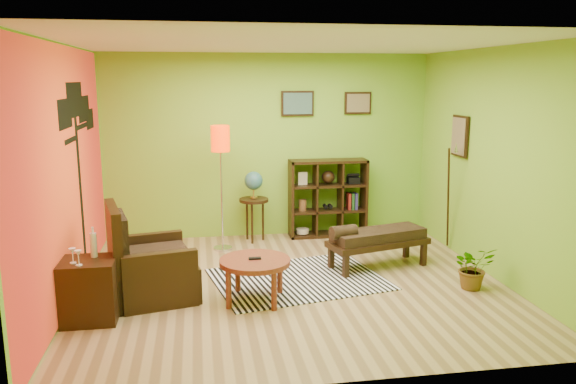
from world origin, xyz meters
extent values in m
plane|color=tan|center=(0.00, 0.00, 0.00)|extent=(5.00, 5.00, 0.00)
cube|color=#7DBB2E|center=(0.00, 2.25, 1.40)|extent=(5.00, 0.04, 2.80)
cube|color=#7DBB2E|center=(0.00, -2.25, 1.40)|extent=(5.00, 0.04, 2.80)
cube|color=#7DBB2E|center=(-2.50, 0.00, 1.40)|extent=(0.04, 4.50, 2.80)
cube|color=#7DBB2E|center=(2.50, 0.00, 1.40)|extent=(0.04, 4.50, 2.80)
cube|color=white|center=(0.00, 0.00, 2.80)|extent=(5.00, 4.50, 0.04)
cube|color=#EC4719|center=(-2.48, 0.00, 1.40)|extent=(0.01, 4.45, 2.75)
cube|color=black|center=(-2.46, 0.55, 1.05)|extent=(0.01, 0.14, 2.10)
cube|color=black|center=(-2.46, 0.05, 2.05)|extent=(0.01, 0.65, 0.32)
cube|color=black|center=(-2.46, 0.60, 2.18)|extent=(0.01, 0.85, 0.40)
cube|color=black|center=(-2.46, 1.10, 2.05)|extent=(0.01, 0.70, 0.32)
cube|color=black|center=(-2.46, 1.45, 1.90)|extent=(0.01, 0.50, 0.26)
cube|color=black|center=(0.45, 2.22, 2.05)|extent=(0.50, 0.03, 0.38)
cube|color=#4D7A6C|center=(0.45, 2.19, 2.05)|extent=(0.44, 0.01, 0.32)
cube|color=black|center=(1.40, 2.22, 2.05)|extent=(0.42, 0.03, 0.34)
cube|color=#8E7D55|center=(1.40, 2.19, 2.05)|extent=(0.36, 0.01, 0.28)
cube|color=black|center=(2.47, 0.90, 1.65)|extent=(0.03, 0.44, 0.56)
cube|color=#8E7D55|center=(2.44, 0.90, 1.65)|extent=(0.01, 0.38, 0.50)
cylinder|color=black|center=(2.35, 0.90, 0.78)|extent=(0.23, 0.34, 1.46)
cone|color=silver|center=(2.35, 0.75, 1.52)|extent=(0.08, 0.09, 0.16)
cube|color=white|center=(0.10, 0.15, 0.01)|extent=(2.26, 1.86, 0.01)
cylinder|color=maroon|center=(-0.49, -0.42, 0.45)|extent=(0.78, 0.78, 0.06)
cylinder|color=maroon|center=(-0.19, -0.25, 0.21)|extent=(0.06, 0.06, 0.42)
cylinder|color=maroon|center=(-0.67, -0.12, 0.21)|extent=(0.06, 0.06, 0.42)
cylinder|color=maroon|center=(-0.32, -0.72, 0.21)|extent=(0.06, 0.06, 0.42)
cylinder|color=maroon|center=(-0.80, -0.59, 0.21)|extent=(0.06, 0.06, 0.42)
cube|color=black|center=(-0.49, -0.42, 0.49)|extent=(0.13, 0.06, 0.02)
cube|color=black|center=(-1.59, -0.12, 0.20)|extent=(1.04, 1.02, 0.40)
cube|color=black|center=(-2.00, -0.22, 0.54)|extent=(0.29, 0.85, 1.09)
cube|color=black|center=(-1.50, -0.52, 0.32)|extent=(0.79, 0.27, 0.63)
cube|color=black|center=(-1.68, 0.27, 0.32)|extent=(0.79, 0.27, 0.63)
cube|color=tan|center=(-1.56, -0.12, 0.46)|extent=(0.82, 0.81, 0.14)
cube|color=tan|center=(-1.92, -0.20, 0.74)|extent=(0.23, 0.64, 0.49)
cube|color=black|center=(-2.20, -0.66, 0.32)|extent=(0.54, 0.49, 0.64)
cylinder|color=white|center=(-2.15, -0.56, 0.76)|extent=(0.07, 0.07, 0.25)
cylinder|color=white|center=(-2.15, -0.56, 0.92)|extent=(0.02, 0.02, 0.07)
cylinder|color=white|center=(-2.32, -0.74, 0.64)|extent=(0.06, 0.06, 0.01)
cylinder|color=white|center=(-2.32, -0.74, 0.69)|extent=(0.01, 0.01, 0.09)
cone|color=white|center=(-2.32, -0.74, 0.76)|extent=(0.07, 0.07, 0.06)
cylinder|color=white|center=(-2.25, -0.82, 0.64)|extent=(0.06, 0.06, 0.01)
cylinder|color=white|center=(-2.25, -0.82, 0.69)|extent=(0.01, 0.01, 0.09)
cone|color=white|center=(-2.25, -0.82, 0.76)|extent=(0.07, 0.07, 0.06)
cylinder|color=silver|center=(-0.76, 1.56, 0.02)|extent=(0.27, 0.27, 0.03)
cylinder|color=silver|center=(-0.76, 1.56, 0.83)|extent=(0.02, 0.02, 1.65)
cylinder|color=#EC2A00|center=(-0.76, 1.56, 1.60)|extent=(0.26, 0.26, 0.36)
cylinder|color=black|center=(-0.27, 1.91, 0.63)|extent=(0.44, 0.44, 0.04)
cylinder|color=black|center=(-0.13, 1.94, 0.31)|extent=(0.03, 0.03, 0.61)
cylinder|color=black|center=(-0.36, 2.02, 0.31)|extent=(0.03, 0.03, 0.61)
cylinder|color=black|center=(-0.31, 1.78, 0.31)|extent=(0.03, 0.03, 0.61)
cylinder|color=gold|center=(-0.27, 1.91, 0.68)|extent=(0.11, 0.11, 0.02)
cylinder|color=gold|center=(-0.27, 1.91, 0.74)|extent=(0.02, 0.02, 0.11)
sphere|color=#255393|center=(-0.27, 1.91, 0.93)|extent=(0.27, 0.27, 0.27)
cube|color=black|center=(0.32, 2.03, 0.60)|extent=(0.04, 0.35, 1.20)
cube|color=black|center=(1.48, 2.03, 0.60)|extent=(0.04, 0.35, 1.20)
cube|color=black|center=(0.90, 2.03, 0.02)|extent=(1.20, 0.35, 0.04)
cube|color=black|center=(0.90, 2.03, 1.18)|extent=(1.20, 0.35, 0.04)
cube|color=black|center=(0.70, 2.03, 0.60)|extent=(0.03, 0.33, 1.12)
cube|color=black|center=(1.10, 2.03, 0.60)|extent=(0.03, 0.33, 1.12)
cube|color=black|center=(0.90, 2.03, 0.40)|extent=(1.12, 0.33, 0.03)
cube|color=black|center=(0.90, 2.03, 0.80)|extent=(1.12, 0.33, 0.03)
cylinder|color=beige|center=(0.50, 2.03, 0.09)|extent=(0.20, 0.20, 0.07)
sphere|color=black|center=(0.90, 2.03, 0.93)|extent=(0.20, 0.20, 0.20)
cube|color=black|center=(1.30, 2.03, 0.87)|extent=(0.18, 0.15, 0.10)
cylinder|color=black|center=(0.86, 2.03, 0.47)|extent=(0.06, 0.12, 0.06)
cylinder|color=black|center=(0.94, 2.03, 0.47)|extent=(0.06, 0.12, 0.06)
ellipsoid|color=#384C26|center=(1.30, 2.03, 0.10)|extent=(0.18, 0.18, 0.09)
cylinder|color=brown|center=(0.50, 2.03, 0.50)|extent=(0.12, 0.12, 0.18)
cube|color=beige|center=(0.50, 2.03, 0.92)|extent=(0.14, 0.03, 0.20)
cube|color=maroon|center=(1.23, 2.03, 0.54)|extent=(0.04, 0.18, 0.26)
cube|color=#1E4C1E|center=(1.28, 2.03, 0.54)|extent=(0.04, 0.18, 0.26)
cube|color=navy|center=(1.34, 2.03, 0.54)|extent=(0.04, 0.18, 0.26)
cube|color=black|center=(1.20, 0.45, 0.33)|extent=(1.41, 0.80, 0.08)
cube|color=tan|center=(1.20, 0.45, 0.44)|extent=(1.30, 0.72, 0.13)
cylinder|color=tan|center=(0.70, 0.32, 0.53)|extent=(0.36, 0.25, 0.17)
cube|color=black|center=(1.72, 0.79, 0.15)|extent=(0.08, 0.08, 0.29)
cube|color=black|center=(0.59, 0.49, 0.15)|extent=(0.08, 0.08, 0.29)
cube|color=black|center=(1.82, 0.42, 0.15)|extent=(0.08, 0.08, 0.29)
cube|color=black|center=(0.68, 0.12, 0.15)|extent=(0.08, 0.08, 0.29)
imported|color=#26661E|center=(2.06, -0.46, 0.20)|extent=(0.49, 0.54, 0.40)
camera|label=1|loc=(-1.08, -6.27, 2.42)|focal=35.00mm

